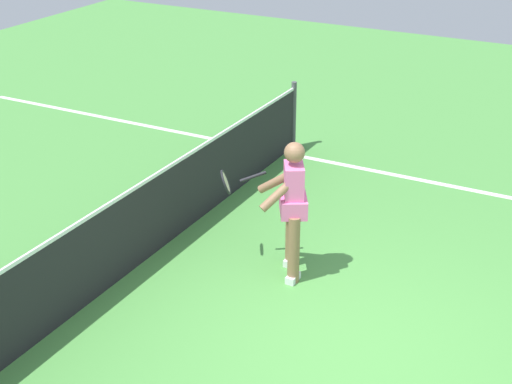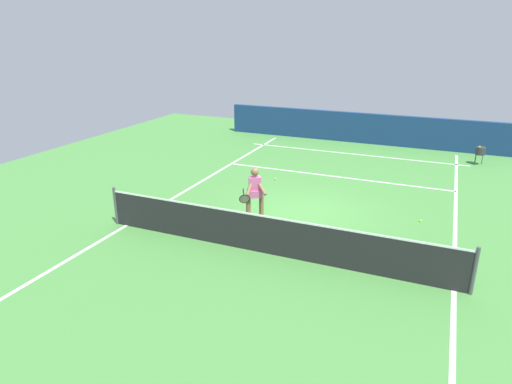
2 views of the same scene
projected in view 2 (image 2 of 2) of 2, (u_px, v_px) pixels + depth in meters
ground_plane at (302, 213)px, 12.94m from camera, size 24.93×24.93×0.00m
court_back_wall at (363, 128)px, 20.72m from camera, size 13.20×0.24×1.39m
baseline_marking at (352, 154)px, 19.06m from camera, size 9.20×0.10×0.01m
service_line_marking at (333, 176)px, 16.15m from camera, size 8.20×0.10×0.01m
sideline_left_marking at (455, 237)px, 11.42m from camera, size 0.10×17.18×0.01m
sideline_right_marking at (181, 193)px, 14.45m from camera, size 0.10×17.18×0.01m
court_net at (267, 235)px, 10.42m from camera, size 8.88×0.08×1.05m
tennis_player at (255, 193)px, 12.02m from camera, size 0.68×1.14×1.55m
tennis_ball_near at (421, 221)px, 12.31m from camera, size 0.07×0.07×0.07m
tennis_ball_mid at (275, 179)px, 15.76m from camera, size 0.07×0.07×0.07m
ball_hopper at (480, 151)px, 17.39m from camera, size 0.36×0.36×0.74m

